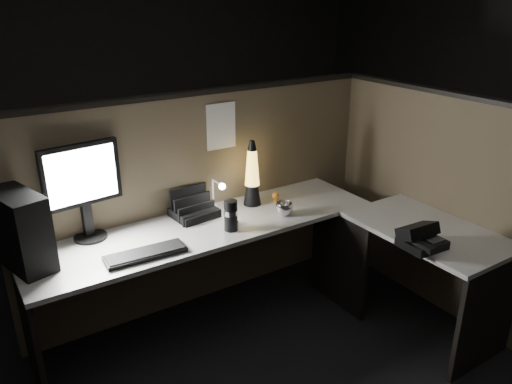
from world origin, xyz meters
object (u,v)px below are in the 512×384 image
pc_tower (20,230)px  monitor (83,183)px  lava_lamp (252,178)px  desk_phone (420,238)px  keyboard (145,254)px

pc_tower → monitor: 0.44m
lava_lamp → pc_tower: bearing=-178.5°
monitor → desk_phone: (1.59, -1.17, -0.30)m
monitor → desk_phone: monitor is taller
pc_tower → desk_phone: 2.23m
monitor → desk_phone: 2.00m
lava_lamp → desk_phone: bearing=-65.7°
lava_lamp → desk_phone: 1.18m
pc_tower → keyboard: 0.67m
pc_tower → desk_phone: pc_tower is taller
pc_tower → monitor: size_ratio=0.72×
desk_phone → keyboard: bearing=154.5°
pc_tower → desk_phone: size_ratio=1.64×
pc_tower → desk_phone: bearing=-43.0°
pc_tower → lava_lamp: 1.49m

